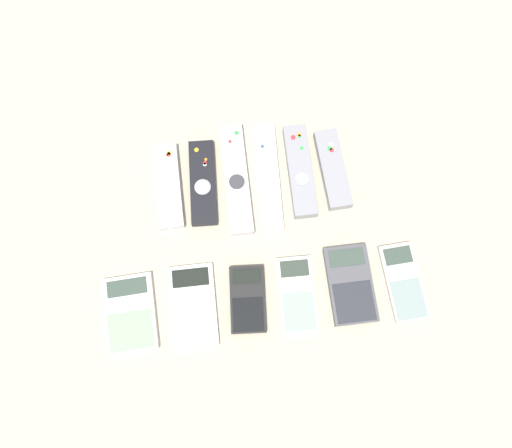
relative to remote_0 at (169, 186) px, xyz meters
name	(u,v)px	position (x,y,z in m)	size (l,w,h in m)	color
ground_plane	(258,245)	(0.16, -0.13, -0.01)	(3.00, 3.00, 0.00)	#B2A88E
remote_0	(169,186)	(0.00, 0.00, 0.00)	(0.05, 0.17, 0.02)	silver
remote_1	(203,183)	(0.07, 0.00, 0.00)	(0.05, 0.17, 0.02)	black
remote_2	(236,179)	(0.13, 0.00, 0.00)	(0.04, 0.22, 0.02)	silver
remote_3	(268,176)	(0.19, 0.00, 0.00)	(0.05, 0.22, 0.02)	white
remote_4	(300,171)	(0.25, 0.00, 0.00)	(0.04, 0.18, 0.03)	gray
remote_5	(333,169)	(0.31, 0.00, 0.00)	(0.05, 0.16, 0.02)	gray
calculator_0	(130,313)	(-0.08, -0.23, 0.00)	(0.09, 0.14, 0.01)	silver
calculator_1	(193,306)	(0.03, -0.23, 0.00)	(0.08, 0.15, 0.01)	silver
calculator_2	(248,299)	(0.13, -0.23, 0.00)	(0.07, 0.12, 0.02)	black
calculator_3	(297,294)	(0.22, -0.23, 0.00)	(0.07, 0.14, 0.01)	silver
calculator_4	(350,284)	(0.31, -0.22, 0.00)	(0.08, 0.14, 0.02)	#4C4C51
calculator_5	(403,282)	(0.41, -0.23, 0.00)	(0.07, 0.14, 0.01)	beige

